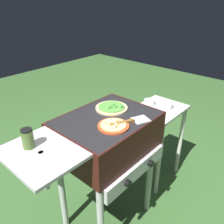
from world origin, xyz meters
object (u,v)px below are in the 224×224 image
object	(u,v)px
pizza_cheese	(113,125)
topping_bowl_far	(149,102)
sauce_jar	(28,138)
grill	(106,138)
prep_table	(157,129)
topping_bowl_near	(166,106)
spatula	(130,122)
pizza_veggie	(112,108)

from	to	relation	value
pizza_cheese	topping_bowl_far	world-z (taller)	pizza_cheese
sauce_jar	grill	bearing A→B (deg)	-9.92
prep_table	topping_bowl_far	bearing A→B (deg)	89.96
topping_bowl_near	topping_bowl_far	bearing A→B (deg)	105.08
spatula	pizza_veggie	bearing A→B (deg)	71.14
topping_bowl_near	spatula	bearing A→B (deg)	-170.53
sauce_jar	prep_table	distance (m)	1.23
pizza_cheese	topping_bowl_near	distance (m)	0.78
pizza_cheese	spatula	bearing A→B (deg)	-22.98
pizza_cheese	sauce_jar	size ratio (longest dim) A/B	1.76
grill	sauce_jar	distance (m)	0.53
prep_table	grill	bearing A→B (deg)	-179.63
sauce_jar	prep_table	bearing A→B (deg)	-3.94
grill	topping_bowl_far	distance (m)	0.68
topping_bowl_far	topping_bowl_near	bearing A→B (deg)	-74.92
sauce_jar	topping_bowl_far	bearing A→B (deg)	1.23
pizza_cheese	prep_table	world-z (taller)	pizza_cheese
sauce_jar	topping_bowl_far	distance (m)	1.17
pizza_veggie	prep_table	size ratio (longest dim) A/B	0.30
grill	pizza_veggie	bearing A→B (deg)	26.31
pizza_veggie	topping_bowl_near	world-z (taller)	pizza_veggie
grill	sauce_jar	bearing A→B (deg)	170.08
grill	sauce_jar	world-z (taller)	sauce_jar
grill	pizza_veggie	world-z (taller)	pizza_veggie
sauce_jar	spatula	world-z (taller)	sauce_jar
grill	pizza_cheese	xyz separation A→B (m)	(-0.05, -0.10, 0.15)
pizza_cheese	spatula	distance (m)	0.11
pizza_cheese	prep_table	distance (m)	0.82
pizza_cheese	topping_bowl_near	size ratio (longest dim) A/B	1.75
prep_table	pizza_cheese	bearing A→B (deg)	-171.54
prep_table	spatula	bearing A→B (deg)	-166.32
grill	prep_table	xyz separation A→B (m)	(0.67, 0.00, -0.23)
topping_bowl_near	topping_bowl_far	distance (m)	0.15
pizza_cheese	topping_bowl_near	bearing A→B (deg)	4.99
pizza_veggie	prep_table	xyz separation A→B (m)	(0.55, -0.06, -0.39)
spatula	topping_bowl_near	size ratio (longest dim) A/B	2.47
prep_table	topping_bowl_far	size ratio (longest dim) A/B	7.84
topping_bowl_far	prep_table	bearing A→B (deg)	-90.04
pizza_veggie	spatula	size ratio (longest dim) A/B	0.83
spatula	prep_table	bearing A→B (deg)	13.68
grill	spatula	world-z (taller)	spatula
spatula	topping_bowl_near	xyz separation A→B (m)	(0.66, 0.11, -0.16)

